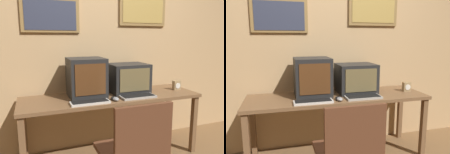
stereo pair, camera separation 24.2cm
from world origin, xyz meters
TOP-DOWN VIEW (x-y plane):
  - wall_back at (0.00, 1.30)m, footprint 8.00×0.08m
  - desk at (0.00, 0.92)m, footprint 2.00×0.61m
  - monitor_left at (-0.27, 1.00)m, footprint 0.39×0.38m
  - monitor_right at (0.25, 1.03)m, footprint 0.45×0.37m
  - keyboard_main at (-0.31, 0.71)m, footprint 0.39×0.14m
  - keyboard_side at (0.24, 0.75)m, footprint 0.39×0.16m
  - mouse_near_keyboard at (-0.04, 0.72)m, footprint 0.06×0.11m
  - mouse_far_corner at (-0.04, 0.74)m, footprint 0.06×0.11m
  - desk_clock at (0.86, 0.90)m, footprint 0.10×0.06m

SIDE VIEW (x-z plane):
  - desk at x=0.00m, z-range 0.29..1.02m
  - keyboard_main at x=-0.31m, z-range 0.73..0.76m
  - keyboard_side at x=0.24m, z-range 0.73..0.76m
  - mouse_far_corner at x=-0.04m, z-range 0.73..0.77m
  - mouse_near_keyboard at x=-0.04m, z-range 0.73..0.77m
  - desk_clock at x=0.86m, z-range 0.73..0.85m
  - monitor_right at x=0.25m, z-range 0.73..1.07m
  - monitor_left at x=-0.27m, z-range 0.73..1.16m
  - wall_back at x=0.00m, z-range 0.01..2.61m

